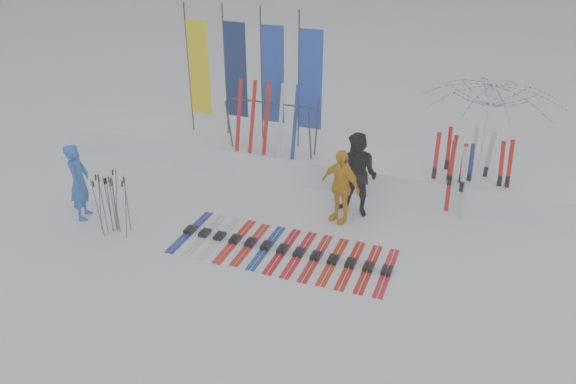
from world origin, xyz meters
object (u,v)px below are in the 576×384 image
at_px(person_blue, 79,182).
at_px(person_yellow, 340,186).
at_px(person_black, 358,175).
at_px(ski_row, 282,250).
at_px(tent_canopy, 485,138).
at_px(ski_rack, 272,120).

bearing_deg(person_blue, person_yellow, -91.40).
xyz_separation_m(person_black, ski_row, (-0.92, -1.90, -0.86)).
bearing_deg(person_black, tent_canopy, 52.19).
bearing_deg(tent_canopy, person_blue, -151.97).
distance_m(ski_row, ski_rack, 3.68).
bearing_deg(person_blue, person_black, -88.49).
relative_size(person_blue, person_black, 0.91).
bearing_deg(ski_row, person_yellow, 66.07).
bearing_deg(ski_row, ski_rack, 114.83).
distance_m(person_blue, tent_canopy, 8.61).
height_order(person_blue, person_yellow, person_blue).
xyz_separation_m(person_black, tent_canopy, (2.33, 1.91, 0.43)).
height_order(person_blue, tent_canopy, tent_canopy).
height_order(person_yellow, tent_canopy, tent_canopy).
bearing_deg(ski_row, person_blue, -176.99).
relative_size(person_black, ski_rack, 0.88).
xyz_separation_m(ski_row, ski_rack, (-1.44, 3.10, 1.35)).
bearing_deg(person_yellow, person_blue, -139.25).
relative_size(ski_row, ski_rack, 2.03).
relative_size(person_blue, tent_canopy, 0.55).
bearing_deg(tent_canopy, person_black, -140.68).
bearing_deg(ski_rack, person_blue, -131.02).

